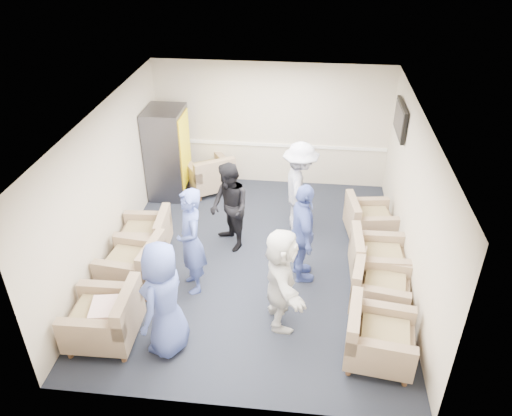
# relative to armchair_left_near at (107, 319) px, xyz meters

# --- Properties ---
(floor) EXTENTS (6.00, 6.00, 0.00)m
(floor) POSITION_rel_armchair_left_near_xyz_m (1.89, 2.06, -0.37)
(floor) COLOR black
(floor) RESTS_ON ground
(ceiling) EXTENTS (6.00, 6.00, 0.00)m
(ceiling) POSITION_rel_armchair_left_near_xyz_m (1.89, 2.06, 2.33)
(ceiling) COLOR white
(ceiling) RESTS_ON back_wall
(back_wall) EXTENTS (5.00, 0.02, 2.70)m
(back_wall) POSITION_rel_armchair_left_near_xyz_m (1.89, 5.06, 0.98)
(back_wall) COLOR beige
(back_wall) RESTS_ON floor
(front_wall) EXTENTS (5.00, 0.02, 2.70)m
(front_wall) POSITION_rel_armchair_left_near_xyz_m (1.89, -0.94, 0.98)
(front_wall) COLOR beige
(front_wall) RESTS_ON floor
(left_wall) EXTENTS (0.02, 6.00, 2.70)m
(left_wall) POSITION_rel_armchair_left_near_xyz_m (-0.61, 2.06, 0.98)
(left_wall) COLOR beige
(left_wall) RESTS_ON floor
(right_wall) EXTENTS (0.02, 6.00, 2.70)m
(right_wall) POSITION_rel_armchair_left_near_xyz_m (4.39, 2.06, 0.98)
(right_wall) COLOR beige
(right_wall) RESTS_ON floor
(chair_rail) EXTENTS (4.98, 0.04, 0.06)m
(chair_rail) POSITION_rel_armchair_left_near_xyz_m (1.89, 5.04, 0.53)
(chair_rail) COLOR white
(chair_rail) RESTS_ON back_wall
(tv) EXTENTS (0.10, 1.00, 0.58)m
(tv) POSITION_rel_armchair_left_near_xyz_m (4.33, 3.86, 1.67)
(tv) COLOR black
(tv) RESTS_ON right_wall
(armchair_left_near) EXTENTS (0.96, 0.96, 0.75)m
(armchair_left_near) POSITION_rel_armchair_left_near_xyz_m (0.00, 0.00, 0.00)
(armchair_left_near) COLOR #8A7259
(armchair_left_near) RESTS_ON floor
(armchair_left_mid) EXTENTS (0.99, 0.99, 0.72)m
(armchair_left_mid) POSITION_rel_armchair_left_near_xyz_m (0.00, 1.25, -0.02)
(armchair_left_mid) COLOR #8A7259
(armchair_left_mid) RESTS_ON floor
(armchair_left_far) EXTENTS (0.90, 0.90, 0.68)m
(armchair_left_far) POSITION_rel_armchair_left_near_xyz_m (-0.06, 2.12, -0.04)
(armchair_left_far) COLOR #8A7259
(armchair_left_far) RESTS_ON floor
(armchair_right_near) EXTENTS (1.01, 1.01, 0.72)m
(armchair_right_near) POSITION_rel_armchair_left_near_xyz_m (3.73, 0.05, -0.02)
(armchair_right_near) COLOR #8A7259
(armchair_right_near) RESTS_ON floor
(armchair_right_midnear) EXTENTS (0.99, 0.99, 0.69)m
(armchair_right_midnear) POSITION_rel_armchair_left_near_xyz_m (3.85, 1.12, -0.03)
(armchair_right_midnear) COLOR #8A7259
(armchair_right_midnear) RESTS_ON floor
(armchair_right_midfar) EXTENTS (0.91, 0.91, 0.72)m
(armchair_right_midfar) POSITION_rel_armchair_left_near_xyz_m (3.88, 1.82, -0.02)
(armchair_right_midfar) COLOR #8A7259
(armchair_right_midfar) RESTS_ON floor
(armchair_right_far) EXTENTS (0.95, 0.95, 0.67)m
(armchair_right_far) POSITION_rel_armchair_left_near_xyz_m (3.86, 3.07, -0.04)
(armchair_right_far) COLOR #8A7259
(armchair_right_far) RESTS_ON floor
(armchair_corner) EXTENTS (1.24, 1.24, 0.72)m
(armchair_corner) POSITION_rel_armchair_left_near_xyz_m (0.62, 4.47, -0.01)
(armchair_corner) COLOR #8A7259
(armchair_corner) RESTS_ON floor
(vending_machine) EXTENTS (0.78, 0.91, 1.91)m
(vending_machine) POSITION_rel_armchair_left_near_xyz_m (-0.20, 4.27, 0.58)
(vending_machine) COLOR #4C4B52
(vending_machine) RESTS_ON floor
(backpack) EXTENTS (0.27, 0.21, 0.43)m
(backpack) POSITION_rel_armchair_left_near_xyz_m (0.22, 1.43, -0.15)
(backpack) COLOR black
(backpack) RESTS_ON floor
(pillow) EXTENTS (0.43, 0.52, 0.14)m
(pillow) POSITION_rel_armchair_left_near_xyz_m (-0.02, -0.00, 0.19)
(pillow) COLOR white
(pillow) RESTS_ON armchair_left_near
(person_front_left) EXTENTS (0.76, 0.97, 1.75)m
(person_front_left) POSITION_rel_armchair_left_near_xyz_m (0.88, -0.04, 0.50)
(person_front_left) COLOR #4457A5
(person_front_left) RESTS_ON floor
(person_mid_left) EXTENTS (0.67, 0.78, 1.81)m
(person_mid_left) POSITION_rel_armchair_left_near_xyz_m (0.96, 1.27, 0.53)
(person_mid_left) COLOR #4457A5
(person_mid_left) RESTS_ON floor
(person_back_left) EXTENTS (0.96, 1.01, 1.65)m
(person_back_left) POSITION_rel_armchair_left_near_xyz_m (1.37, 2.47, 0.45)
(person_back_left) COLOR black
(person_back_left) RESTS_ON floor
(person_back_right) EXTENTS (0.87, 1.26, 1.79)m
(person_back_right) POSITION_rel_armchair_left_near_xyz_m (2.58, 3.18, 0.52)
(person_back_right) COLOR silver
(person_back_right) RESTS_ON floor
(person_mid_right) EXTENTS (0.64, 1.09, 1.75)m
(person_mid_right) POSITION_rel_armchair_left_near_xyz_m (2.68, 1.71, 0.50)
(person_mid_right) COLOR #4457A5
(person_mid_right) RESTS_ON floor
(person_front_right) EXTENTS (0.78, 1.57, 1.62)m
(person_front_right) POSITION_rel_armchair_left_near_xyz_m (2.41, 0.63, 0.44)
(person_front_right) COLOR silver
(person_front_right) RESTS_ON floor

